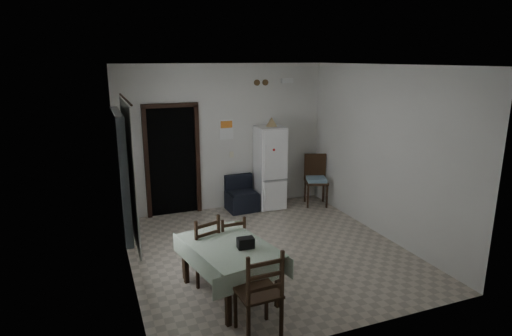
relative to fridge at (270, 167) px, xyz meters
The scene contains 25 objects.
ground 2.27m from the fridge, 114.05° to the right, with size 4.50×4.50×0.00m, color #AFA28F.
ceiling 2.95m from the fridge, 114.05° to the right, with size 4.20×4.50×0.02m, color white, non-canonical shape.
wall_back 1.10m from the fridge, 159.62° to the left, with size 4.20×0.02×2.90m, color silver, non-canonical shape.
wall_front 4.31m from the fridge, 101.64° to the right, with size 4.20×0.02×2.90m, color silver, non-canonical shape.
wall_left 3.59m from the fridge, 146.91° to the right, with size 0.02×4.50×2.90m, color silver, non-canonical shape.
wall_right 2.37m from the fridge, 57.31° to the right, with size 0.02×4.50×2.90m, color silver, non-canonical shape.
doorway 1.99m from the fridge, 164.69° to the left, with size 1.06×0.52×2.22m.
window_recess 3.76m from the fridge, 144.73° to the right, with size 0.10×1.20×1.60m, color silver.
curtain 3.67m from the fridge, 143.72° to the right, with size 0.02×1.45×1.85m, color silver.
curtain_rod 3.96m from the fridge, 143.62° to the right, with size 0.02×0.02×1.60m, color black.
calendar 1.17m from the fridge, 159.21° to the left, with size 0.28×0.02×0.40m, color white.
calendar_image 1.24m from the fridge, 159.58° to the left, with size 0.24×0.01×0.14m, color orange.
light_switch 0.82m from the fridge, 156.59° to the left, with size 0.08×0.02×0.12m, color beige.
vent_left 1.72m from the fridge, 117.88° to the left, with size 0.12×0.12×0.03m, color brown.
vent_right 1.71m from the fridge, 86.51° to the left, with size 0.12×0.12×0.03m, color brown.
emergency_light 1.80m from the fridge, 29.81° to the left, with size 0.25×0.07×0.09m, color white.
fridge is the anchor object (origin of this frame).
tan_cone 0.93m from the fridge, 34.67° to the left, with size 0.22×0.22×0.18m, color tan.
navy_seat 0.78m from the fridge, behind, with size 0.58×0.56×0.70m, color black, non-canonical shape.
corner_chair 1.03m from the fridge, 14.87° to the right, with size 0.46×0.46×1.05m, color black, non-canonical shape.
dining_table 3.50m from the fridge, 121.77° to the right, with size 0.89×1.35×0.70m, color #A7BCA1, non-canonical shape.
black_bag 3.53m from the fridge, 118.07° to the right, with size 0.21×0.12×0.13m, color black.
dining_chair_far_left 3.21m from the fridge, 130.32° to the right, with size 0.41×0.41×0.96m, color black, non-canonical shape.
dining_chair_far_right 2.89m from the fridge, 124.56° to the right, with size 0.37×0.37×0.87m, color black, non-canonical shape.
dining_chair_near_head 4.25m from the fridge, 114.91° to the right, with size 0.45×0.45×1.05m, color black, non-canonical shape.
Camera 1 is at (-2.47, -5.80, 3.00)m, focal length 30.00 mm.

